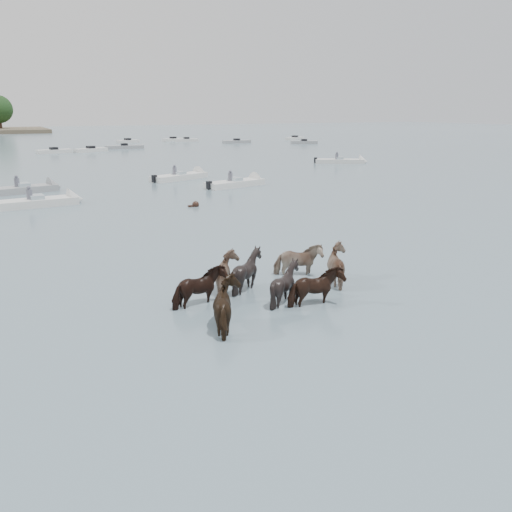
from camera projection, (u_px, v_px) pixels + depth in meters
name	position (u px, v px, depth m)	size (l,w,h in m)	color
ground	(222.00, 300.00, 16.26)	(400.00, 400.00, 0.00)	slate
pony_herd	(270.00, 281.00, 16.46)	(6.94, 4.64, 1.63)	black
swimming_pony	(195.00, 205.00, 32.10)	(0.72, 0.44, 0.44)	black
motorboat_a	(34.00, 189.00, 37.92)	(5.32, 2.59, 1.92)	gray
motorboat_b	(50.00, 202.00, 32.56)	(5.51, 2.03, 1.92)	silver
motorboat_c	(186.00, 176.00, 45.16)	(6.06, 3.63, 1.92)	silver
motorboat_d	(242.00, 183.00, 41.02)	(5.79, 2.87, 1.92)	silver
motorboat_e	(346.00, 161.00, 58.41)	(5.94, 4.41, 1.92)	silver
distant_flotilla	(37.00, 147.00, 80.00)	(108.34, 24.21, 0.93)	gray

